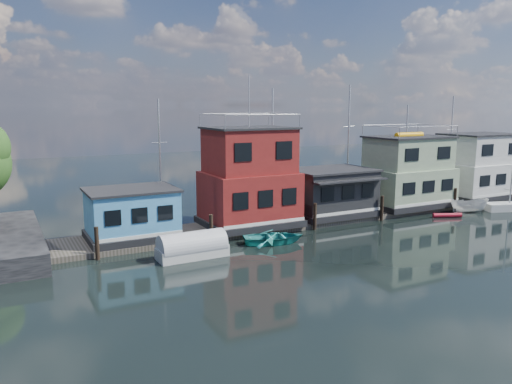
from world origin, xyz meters
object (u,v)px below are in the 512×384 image
tarp_runabout (192,247)px  dinghy_teal (274,237)px  motorboat (469,205)px  houseboat_red (249,179)px  houseboat_white (478,167)px  day_sailer (509,206)px  houseboat_dark (330,192)px  houseboat_green (407,173)px  red_kayak (447,215)px  houseboat_blue (132,214)px

tarp_runabout → dinghy_teal: (6.44, 0.49, -0.24)m
motorboat → houseboat_red: bearing=106.3°
houseboat_red → houseboat_white: 27.01m
tarp_runabout → day_sailer: bearing=-0.8°
houseboat_white → motorboat: 7.68m
houseboat_red → dinghy_teal: 5.99m
houseboat_white → houseboat_dark: bearing=-179.9°
houseboat_dark → houseboat_green: 9.07m
houseboat_green → red_kayak: 5.64m
houseboat_red → tarp_runabout: houseboat_red is taller
houseboat_dark → motorboat: houseboat_dark is taller
houseboat_dark → red_kayak: size_ratio=2.82×
houseboat_white → day_sailer: bearing=-108.0°
houseboat_dark → houseboat_green: (9.00, 0.02, 1.13)m
houseboat_dark → dinghy_teal: 9.84m
motorboat → houseboat_blue: bearing=109.6°
houseboat_red → houseboat_dark: houseboat_red is taller
motorboat → dinghy_teal: 21.52m
houseboat_white → red_kayak: (-9.32, -4.48, -3.34)m
houseboat_white → dinghy_teal: houseboat_white is taller
houseboat_red → motorboat: houseboat_red is taller
red_kayak → motorboat: 3.48m
houseboat_dark → red_kayak: (9.68, -4.46, -2.22)m
houseboat_red → motorboat: 21.74m
houseboat_dark → day_sailer: (17.35, -5.05, -1.99)m
houseboat_green → dinghy_teal: houseboat_green is taller
houseboat_green → tarp_runabout: houseboat_green is taller
houseboat_dark → day_sailer: 18.18m
houseboat_dark → red_kayak: bearing=-24.7°
houseboat_dark → houseboat_blue: bearing=179.9°
houseboat_green → houseboat_white: houseboat_green is taller
houseboat_dark → dinghy_teal: size_ratio=1.68×
houseboat_red → houseboat_green: houseboat_red is taller
motorboat → houseboat_dark: bearing=100.2°
red_kayak → houseboat_green: bearing=121.3°
tarp_runabout → red_kayak: (24.54, 0.73, -0.51)m
houseboat_red → houseboat_white: bearing=0.0°
houseboat_green → red_kayak: houseboat_green is taller
houseboat_green → day_sailer: bearing=-31.3°
houseboat_dark → red_kayak: 10.89m
motorboat → dinghy_teal: (-21.51, -0.73, -0.23)m
houseboat_dark → tarp_runabout: 15.83m
day_sailer → dinghy_teal: bearing=-161.4°
houseboat_dark → tarp_runabout: (-14.85, -5.20, -1.72)m
houseboat_green → houseboat_blue: bearing=-180.0°
houseboat_blue → dinghy_teal: 10.39m
dinghy_teal → houseboat_white: bearing=-64.4°
motorboat → houseboat_white: bearing=-28.8°
houseboat_green → tarp_runabout: bearing=-167.7°
houseboat_blue → houseboat_white: 36.52m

